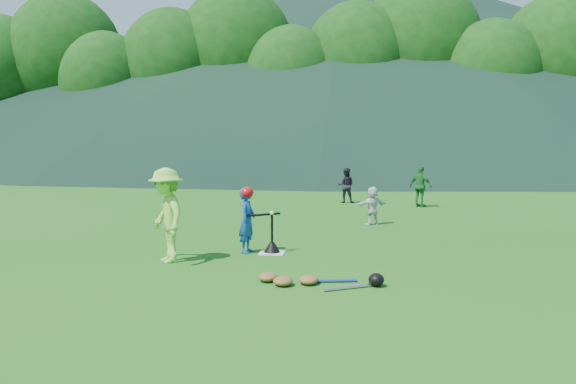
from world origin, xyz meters
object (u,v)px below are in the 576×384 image
(batter_child, at_px, (247,221))
(fielder_c, at_px, (421,186))
(fielder_d, at_px, (372,206))
(batting_tee, at_px, (272,246))
(adult_coach, at_px, (167,215))
(fielder_b, at_px, (346,185))
(equipment_pile, at_px, (309,280))
(home_plate, at_px, (272,253))

(batter_child, relative_size, fielder_c, 0.91)
(fielder_d, xyz_separation_m, batting_tee, (-1.92, -3.82, -0.34))
(adult_coach, height_order, fielder_d, adult_coach)
(fielder_b, height_order, fielder_d, fielder_b)
(fielder_c, distance_m, equipment_pile, 10.36)
(equipment_pile, bearing_deg, fielder_b, 88.07)
(home_plate, bearing_deg, adult_coach, -149.96)
(adult_coach, xyz_separation_m, fielder_d, (3.57, 4.77, -0.33))
(batting_tee, bearing_deg, fielder_c, 65.62)
(home_plate, bearing_deg, equipment_pile, -68.84)
(batter_child, height_order, fielder_b, batter_child)
(fielder_b, relative_size, equipment_pile, 0.65)
(home_plate, xyz_separation_m, batting_tee, (0.00, 0.00, 0.12))
(batter_child, height_order, batting_tee, batter_child)
(adult_coach, bearing_deg, fielder_d, 108.06)
(batter_child, distance_m, batting_tee, 0.65)
(adult_coach, relative_size, batting_tee, 2.34)
(fielder_c, height_order, batting_tee, fielder_c)
(home_plate, relative_size, fielder_c, 0.35)
(home_plate, relative_size, adult_coach, 0.28)
(adult_coach, relative_size, fielder_c, 1.23)
(batting_tee, bearing_deg, fielder_b, 82.20)
(home_plate, xyz_separation_m, batter_child, (-0.46, 0.01, 0.58))
(adult_coach, distance_m, fielder_c, 10.19)
(fielder_d, bearing_deg, adult_coach, 22.16)
(fielder_b, xyz_separation_m, fielder_c, (2.33, -1.01, 0.06))
(home_plate, xyz_separation_m, fielder_c, (3.54, 7.82, 0.64))
(home_plate, distance_m, equipment_pile, 2.32)
(home_plate, height_order, batter_child, batter_child)
(fielder_c, height_order, fielder_d, fielder_c)
(batter_child, distance_m, fielder_b, 8.98)
(home_plate, relative_size, equipment_pile, 0.25)
(fielder_d, bearing_deg, batter_child, 26.95)
(adult_coach, distance_m, batting_tee, 2.01)
(home_plate, distance_m, batting_tee, 0.12)
(adult_coach, distance_m, fielder_d, 5.96)
(fielder_d, height_order, batting_tee, fielder_d)
(adult_coach, xyz_separation_m, fielder_c, (5.19, 8.77, -0.15))
(fielder_c, bearing_deg, home_plate, 104.25)
(home_plate, xyz_separation_m, adult_coach, (-1.64, -0.95, 0.78))
(adult_coach, bearing_deg, batting_tee, 84.89)
(batting_tee, bearing_deg, equipment_pile, -68.84)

